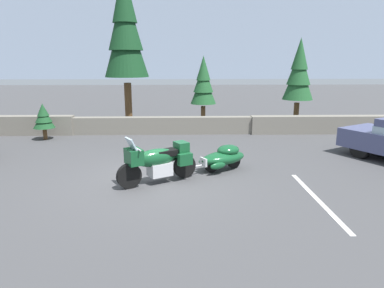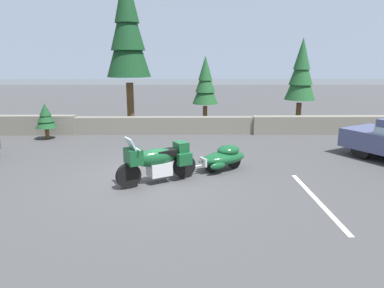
{
  "view_description": "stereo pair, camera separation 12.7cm",
  "coord_description": "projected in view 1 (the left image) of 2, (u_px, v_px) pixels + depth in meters",
  "views": [
    {
      "loc": [
        0.88,
        -9.13,
        3.21
      ],
      "look_at": [
        1.16,
        0.71,
        0.85
      ],
      "focal_mm": 32.28,
      "sensor_mm": 36.0,
      "label": 1
    },
    {
      "loc": [
        1.01,
        -9.13,
        3.21
      ],
      "look_at": [
        1.16,
        0.71,
        0.85
      ],
      "focal_mm": 32.28,
      "sensor_mm": 36.0,
      "label": 2
    }
  ],
  "objects": [
    {
      "name": "touring_motorcycle",
      "position": [
        158.0,
        161.0,
        9.25
      ],
      "size": [
        2.08,
        1.41,
        1.33
      ],
      "color": "black",
      "rests_on": "ground"
    },
    {
      "name": "car_shaped_trailer",
      "position": [
        223.0,
        157.0,
        10.39
      ],
      "size": [
        2.1,
        1.4,
        0.76
      ],
      "color": "black",
      "rests_on": "ground"
    },
    {
      "name": "ground_plane",
      "position": [
        151.0,
        180.0,
        9.6
      ],
      "size": [
        80.0,
        80.0,
        0.0
      ],
      "primitive_type": "plane",
      "color": "#424244"
    },
    {
      "name": "parking_stripe_marker",
      "position": [
        317.0,
        199.0,
        8.25
      ],
      "size": [
        0.12,
        3.6,
        0.01
      ],
      "primitive_type": "cube",
      "color": "silver",
      "rests_on": "ground"
    },
    {
      "name": "pine_sapling_near",
      "position": [
        43.0,
        117.0,
        14.37
      ],
      "size": [
        0.87,
        0.87,
        1.52
      ],
      "color": "brown",
      "rests_on": "ground"
    },
    {
      "name": "pine_tree_tall",
      "position": [
        125.0,
        28.0,
        16.32
      ],
      "size": [
        2.12,
        2.12,
        7.58
      ],
      "color": "brown",
      "rests_on": "ground"
    },
    {
      "name": "distant_ridgeline",
      "position": [
        179.0,
        45.0,
        101.29
      ],
      "size": [
        240.0,
        80.0,
        16.0
      ],
      "primitive_type": "cube",
      "color": "#99A8BF",
      "rests_on": "ground"
    },
    {
      "name": "pine_tree_secondary",
      "position": [
        203.0,
        83.0,
        17.14
      ],
      "size": [
        1.28,
        1.28,
        3.49
      ],
      "color": "brown",
      "rests_on": "ground"
    },
    {
      "name": "pine_tree_far_right",
      "position": [
        299.0,
        72.0,
        16.49
      ],
      "size": [
        1.45,
        1.45,
        4.31
      ],
      "color": "brown",
      "rests_on": "ground"
    },
    {
      "name": "stone_guard_wall",
      "position": [
        165.0,
        125.0,
        15.57
      ],
      "size": [
        24.0,
        0.58,
        0.86
      ],
      "color": "slate",
      "rests_on": "ground"
    }
  ]
}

